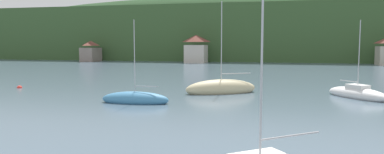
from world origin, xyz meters
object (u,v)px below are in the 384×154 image
at_px(sailboat_far_7, 357,94).
at_px(sailboat_mid_6, 135,99).
at_px(shore_building_westcentral, 196,49).
at_px(shore_building_west, 91,51).
at_px(sailboat_far_10, 221,89).
at_px(mooring_buoy_near, 20,88).

bearing_deg(sailboat_far_7, sailboat_mid_6, -105.90).
bearing_deg(shore_building_westcentral, shore_building_west, 179.83).
xyz_separation_m(shore_building_westcentral, sailboat_far_10, (15.13, -56.74, -3.12)).
bearing_deg(sailboat_far_10, sailboat_far_7, 148.73).
relative_size(shore_building_west, sailboat_mid_6, 0.85).
bearing_deg(sailboat_far_10, shore_building_west, -81.13).
relative_size(shore_building_westcentral, sailboat_mid_6, 0.98).
xyz_separation_m(shore_building_westcentral, sailboat_mid_6, (8.89, -64.49, -3.25)).
xyz_separation_m(shore_building_west, sailboat_mid_6, (39.62, -64.58, -2.52)).
relative_size(shore_building_westcentral, mooring_buoy_near, 12.61).
distance_m(sailboat_mid_6, sailboat_far_7, 20.50).
bearing_deg(shore_building_west, sailboat_far_10, -51.11).
distance_m(shore_building_west, shore_building_westcentral, 30.73).
bearing_deg(sailboat_mid_6, sailboat_far_10, -131.55).
bearing_deg(sailboat_mid_6, shore_building_west, -61.22).
distance_m(shore_building_west, sailboat_mid_6, 75.81).
height_order(shore_building_west, sailboat_far_7, sailboat_far_7).
bearing_deg(shore_building_westcentral, mooring_buoy_near, -97.75).
xyz_separation_m(shore_building_westcentral, mooring_buoy_near, (-7.86, -57.82, -3.57)).
relative_size(shore_building_west, mooring_buoy_near, 10.83).
bearing_deg(mooring_buoy_near, shore_building_westcentral, 82.25).
distance_m(sailboat_far_10, mooring_buoy_near, 23.02).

